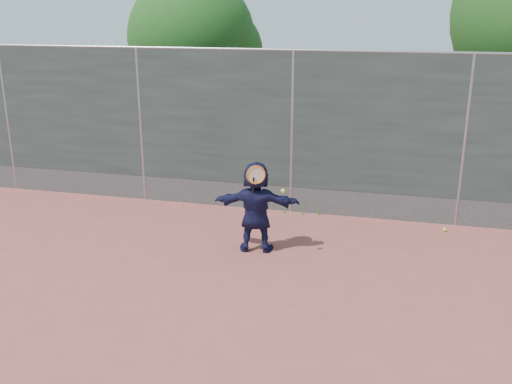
# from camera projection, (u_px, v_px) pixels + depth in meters

# --- Properties ---
(ground) EXTENTS (80.00, 80.00, 0.00)m
(ground) POSITION_uv_depth(u_px,v_px,m) (242.00, 296.00, 7.67)
(ground) COLOR #9E4C42
(ground) RESTS_ON ground
(player) EXTENTS (1.40, 0.61, 1.46)m
(player) POSITION_uv_depth(u_px,v_px,m) (256.00, 207.00, 8.93)
(player) COLOR #16173C
(player) RESTS_ON ground
(ball_ground) EXTENTS (0.07, 0.07, 0.07)m
(ball_ground) POSITION_uv_depth(u_px,v_px,m) (445.00, 230.00, 9.90)
(ball_ground) COLOR #BDFA37
(ball_ground) RESTS_ON ground
(fence) EXTENTS (20.00, 0.06, 3.03)m
(fence) POSITION_uv_depth(u_px,v_px,m) (292.00, 130.00, 10.41)
(fence) COLOR #38423D
(fence) RESTS_ON ground
(swing_action) EXTENTS (0.58, 0.16, 0.51)m
(swing_action) POSITION_uv_depth(u_px,v_px,m) (259.00, 178.00, 8.56)
(swing_action) COLOR orange
(swing_action) RESTS_ON ground
(tree_left) EXTENTS (3.15, 3.00, 4.53)m
(tree_left) POSITION_uv_depth(u_px,v_px,m) (199.00, 42.00, 13.47)
(tree_left) COLOR #382314
(tree_left) RESTS_ON ground
(weed_clump) EXTENTS (0.68, 0.07, 0.30)m
(weed_clump) POSITION_uv_depth(u_px,v_px,m) (305.00, 208.00, 10.68)
(weed_clump) COLOR #387226
(weed_clump) RESTS_ON ground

